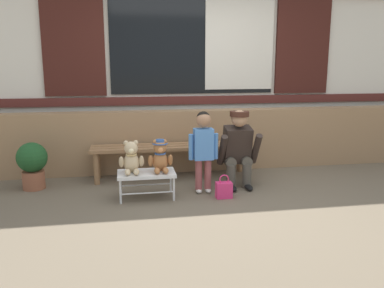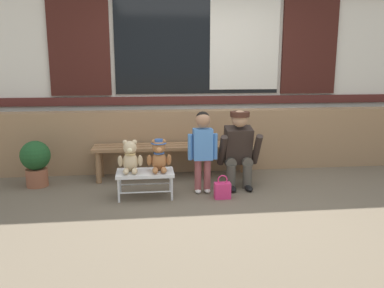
% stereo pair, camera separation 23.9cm
% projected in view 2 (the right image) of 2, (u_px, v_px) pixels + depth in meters
% --- Properties ---
extents(ground_plane, '(60.00, 60.00, 0.00)m').
position_uv_depth(ground_plane, '(220.00, 203.00, 4.29)').
color(ground_plane, brown).
extents(brick_low_wall, '(8.04, 0.25, 0.85)m').
position_uv_depth(brick_low_wall, '(202.00, 140.00, 5.59)').
color(brick_low_wall, '#997551').
rests_on(brick_low_wall, ground).
extents(shop_facade, '(8.20, 0.26, 3.29)m').
position_uv_depth(shop_facade, '(197.00, 51.00, 5.85)').
color(shop_facade, silver).
rests_on(shop_facade, ground).
extents(wooden_bench_long, '(2.10, 0.40, 0.44)m').
position_uv_depth(wooden_bench_long, '(174.00, 150.00, 5.20)').
color(wooden_bench_long, '#8E6642').
rests_on(wooden_bench_long, ground).
extents(small_display_bench, '(0.64, 0.36, 0.30)m').
position_uv_depth(small_display_bench, '(145.00, 174.00, 4.45)').
color(small_display_bench, silver).
rests_on(small_display_bench, ground).
extents(teddy_bear_plain, '(0.28, 0.26, 0.36)m').
position_uv_depth(teddy_bear_plain, '(130.00, 158.00, 4.39)').
color(teddy_bear_plain, '#CCB289').
rests_on(teddy_bear_plain, small_display_bench).
extents(teddy_bear_with_hat, '(0.28, 0.27, 0.36)m').
position_uv_depth(teddy_bear_with_hat, '(159.00, 156.00, 4.43)').
color(teddy_bear_with_hat, '#A86B3D').
rests_on(teddy_bear_with_hat, small_display_bench).
extents(child_standing, '(0.35, 0.18, 0.96)m').
position_uv_depth(child_standing, '(203.00, 143.00, 4.54)').
color(child_standing, '#994C4C').
rests_on(child_standing, ground).
extents(adult_crouching, '(0.50, 0.49, 0.95)m').
position_uv_depth(adult_crouching, '(239.00, 149.00, 4.78)').
color(adult_crouching, '#4C473D').
rests_on(adult_crouching, ground).
extents(handbag_on_ground, '(0.18, 0.11, 0.27)m').
position_uv_depth(handbag_on_ground, '(222.00, 190.00, 4.44)').
color(handbag_on_ground, '#E53370').
rests_on(handbag_on_ground, ground).
extents(potted_plant, '(0.36, 0.36, 0.57)m').
position_uv_depth(potted_plant, '(36.00, 161.00, 4.83)').
color(potted_plant, brown).
rests_on(potted_plant, ground).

